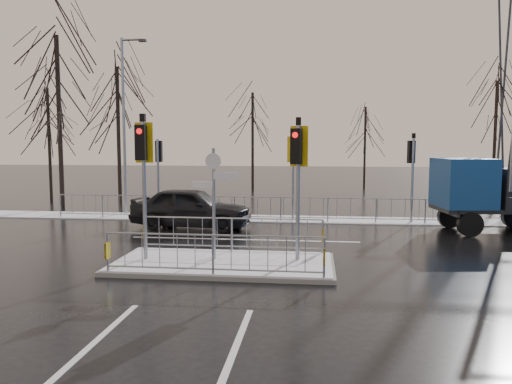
# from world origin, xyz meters

# --- Properties ---
(ground) EXTENTS (120.00, 120.00, 0.00)m
(ground) POSITION_xyz_m (0.00, 0.00, 0.00)
(ground) COLOR black
(ground) RESTS_ON ground
(snow_verge) EXTENTS (30.00, 2.00, 0.04)m
(snow_verge) POSITION_xyz_m (0.00, 8.60, 0.02)
(snow_verge) COLOR white
(snow_verge) RESTS_ON ground
(lane_markings) EXTENTS (8.00, 11.38, 0.01)m
(lane_markings) POSITION_xyz_m (0.00, -0.33, 0.00)
(lane_markings) COLOR silver
(lane_markings) RESTS_ON ground
(traffic_island) EXTENTS (6.00, 3.04, 4.15)m
(traffic_island) POSITION_xyz_m (-0.01, 0.01, 0.39)
(traffic_island) COLOR slate
(traffic_island) RESTS_ON ground
(far_kerb_fixtures) EXTENTS (18.00, 0.65, 3.83)m
(far_kerb_fixtures) POSITION_xyz_m (0.29, 8.09, 1.02)
(far_kerb_fixtures) COLOR gray
(far_kerb_fixtures) RESTS_ON ground
(car_far_lane) EXTENTS (4.92, 2.36, 1.62)m
(car_far_lane) POSITION_xyz_m (-2.40, 5.97, 0.81)
(car_far_lane) COLOR black
(car_far_lane) RESTS_ON ground
(flatbed_truck) EXTENTS (6.23, 2.90, 2.79)m
(flatbed_truck) POSITION_xyz_m (8.83, 6.40, 1.48)
(flatbed_truck) COLOR black
(flatbed_truck) RESTS_ON ground
(tree_near_a) EXTENTS (4.75, 4.75, 8.97)m
(tree_near_a) POSITION_xyz_m (-10.50, 11.00, 6.11)
(tree_near_a) COLOR black
(tree_near_a) RESTS_ON ground
(tree_near_b) EXTENTS (4.00, 4.00, 7.55)m
(tree_near_b) POSITION_xyz_m (-8.00, 12.50, 5.15)
(tree_near_b) COLOR black
(tree_near_b) RESTS_ON ground
(tree_near_c) EXTENTS (3.50, 3.50, 6.61)m
(tree_near_c) POSITION_xyz_m (-12.50, 13.50, 4.50)
(tree_near_c) COLOR black
(tree_near_c) RESTS_ON ground
(tree_far_a) EXTENTS (3.75, 3.75, 7.08)m
(tree_far_a) POSITION_xyz_m (-2.00, 22.00, 4.82)
(tree_far_a) COLOR black
(tree_far_a) RESTS_ON ground
(tree_far_b) EXTENTS (3.25, 3.25, 6.14)m
(tree_far_b) POSITION_xyz_m (6.00, 24.00, 4.18)
(tree_far_b) COLOR black
(tree_far_b) RESTS_ON ground
(tree_far_c) EXTENTS (4.00, 4.00, 7.55)m
(tree_far_c) POSITION_xyz_m (14.00, 21.00, 5.15)
(tree_far_c) COLOR black
(tree_far_c) RESTS_ON ground
(street_lamp_left) EXTENTS (1.25, 0.18, 8.20)m
(street_lamp_left) POSITION_xyz_m (-6.43, 9.50, 4.49)
(street_lamp_left) COLOR gray
(street_lamp_left) RESTS_ON ground
(pylon_wires) EXTENTS (70.00, 2.38, 19.97)m
(pylon_wires) POSITION_xyz_m (16.88, 30.00, 11.03)
(pylon_wires) COLOR #2D3033
(pylon_wires) RESTS_ON ground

